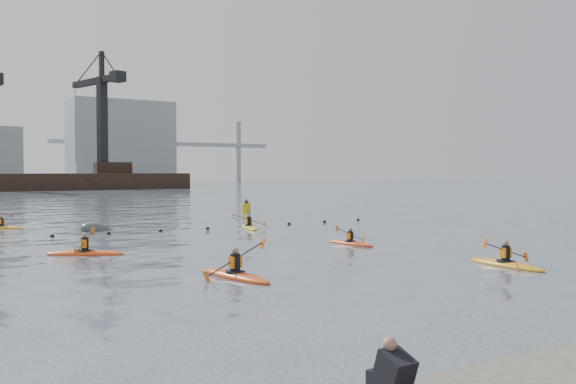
# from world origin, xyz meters

# --- Properties ---
(ground) EXTENTS (400.00, 400.00, 0.00)m
(ground) POSITION_xyz_m (0.00, 0.00, 0.00)
(ground) COLOR #313947
(ground) RESTS_ON ground
(float_line) EXTENTS (33.24, 0.73, 0.24)m
(float_line) POSITION_xyz_m (-0.50, 22.53, 0.03)
(float_line) COLOR black
(float_line) RESTS_ON ground
(kayaker_0) EXTENTS (2.51, 3.71, 1.39)m
(kayaker_0) POSITION_xyz_m (-2.09, 6.10, 0.11)
(kayaker_0) COLOR #C53F12
(kayaker_0) RESTS_ON ground
(kayaker_1) EXTENTS (2.40, 3.52, 1.25)m
(kayaker_1) POSITION_xyz_m (7.69, 3.04, 0.11)
(kayaker_1) COLOR #C27C16
(kayaker_1) RESTS_ON ground
(kayaker_2) EXTENTS (3.19, 2.31, 1.20)m
(kayaker_2) POSITION_xyz_m (-5.11, 14.44, 0.10)
(kayaker_2) COLOR #F14B16
(kayaker_2) RESTS_ON ground
(kayaker_3) EXTENTS (2.17, 3.26, 1.17)m
(kayaker_3) POSITION_xyz_m (6.38, 21.35, 0.10)
(kayaker_3) COLOR gold
(kayaker_3) RESTS_ON ground
(kayaker_4) EXTENTS (1.99, 2.95, 1.09)m
(kayaker_4) POSITION_xyz_m (6.83, 11.54, 0.09)
(kayaker_4) COLOR red
(kayaker_4) RESTS_ON ground
(kayaker_5) EXTENTS (2.39, 2.48, 0.99)m
(kayaker_5) POSITION_xyz_m (-6.77, 29.54, 0.09)
(kayaker_5) COLOR orange
(kayaker_5) RESTS_ON ground
(mooring_buoy) EXTENTS (2.25, 1.39, 1.37)m
(mooring_buoy) POSITION_xyz_m (-2.04, 24.99, 0.00)
(mooring_buoy) COLOR #383A3C
(mooring_buoy) RESTS_ON ground
(nav_buoy) EXTENTS (0.76, 0.76, 1.39)m
(nav_buoy) POSITION_xyz_m (12.71, 34.00, 0.42)
(nav_buoy) COLOR gold
(nav_buoy) RESTS_ON ground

